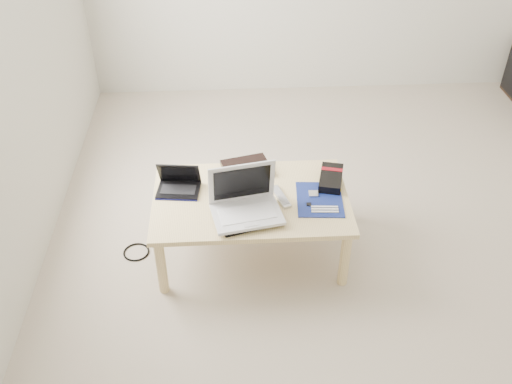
{
  "coord_description": "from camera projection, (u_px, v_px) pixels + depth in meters",
  "views": [
    {
      "loc": [
        -0.89,
        -2.62,
        2.37
      ],
      "look_at": [
        -0.74,
        -0.1,
        0.44
      ],
      "focal_mm": 40.0,
      "sensor_mm": 36.0,
      "label": 1
    }
  ],
  "objects": [
    {
      "name": "floor_cable_coil",
      "position": [
        136.0,
        252.0,
        3.42
      ],
      "size": [
        0.17,
        0.17,
        0.01
      ],
      "primitive_type": "torus",
      "rotation": [
        0.0,
        0.0,
        -0.13
      ],
      "color": "black",
      "rests_on": "ground"
    },
    {
      "name": "cable_coil",
      "position": [
        223.0,
        202.0,
        3.16
      ],
      "size": [
        0.12,
        0.12,
        0.01
      ],
      "primitive_type": "torus",
      "rotation": [
        0.0,
        0.0,
        -0.26
      ],
      "color": "black",
      "rests_on": "coffee_table"
    },
    {
      "name": "book",
      "position": [
        247.0,
        168.0,
        3.4
      ],
      "size": [
        0.32,
        0.29,
        0.03
      ],
      "color": "black",
      "rests_on": "coffee_table"
    },
    {
      "name": "gpu_box",
      "position": [
        331.0,
        178.0,
        3.3
      ],
      "size": [
        0.18,
        0.27,
        0.06
      ],
      "color": "black",
      "rests_on": "coffee_table"
    },
    {
      "name": "coffee_table",
      "position": [
        251.0,
        204.0,
        3.23
      ],
      "size": [
        1.1,
        0.7,
        0.4
      ],
      "color": "#E1C887",
      "rests_on": "ground"
    },
    {
      "name": "white_laptop",
      "position": [
        245.0,
        203.0,
        3.04
      ],
      "size": [
        0.41,
        0.32,
        0.26
      ],
      "color": "silver",
      "rests_on": "neoprene_sleeve"
    },
    {
      "name": "neoprene_sleeve",
      "position": [
        248.0,
        215.0,
        3.06
      ],
      "size": [
        0.39,
        0.33,
        0.02
      ],
      "primitive_type": "cube",
      "rotation": [
        0.0,
        0.0,
        0.3
      ],
      "color": "black",
      "rests_on": "coffee_table"
    },
    {
      "name": "remote",
      "position": [
        281.0,
        197.0,
        3.19
      ],
      "size": [
        0.11,
        0.21,
        0.02
      ],
      "color": "#B9B9BE",
      "rests_on": "coffee_table"
    },
    {
      "name": "motherboard",
      "position": [
        320.0,
        199.0,
        3.18
      ],
      "size": [
        0.28,
        0.33,
        0.01
      ],
      "color": "#0D1A53",
      "rests_on": "coffee_table"
    },
    {
      "name": "tablet",
      "position": [
        240.0,
        202.0,
        3.16
      ],
      "size": [
        0.27,
        0.21,
        0.01
      ],
      "color": "black",
      "rests_on": "coffee_table"
    },
    {
      "name": "ground",
      "position": [
        373.0,
        234.0,
        3.56
      ],
      "size": [
        4.0,
        4.0,
        0.0
      ],
      "primitive_type": "plane",
      "color": "#C1B19D",
      "rests_on": "ground"
    },
    {
      "name": "floor_cable_trail",
      "position": [
        157.0,
        243.0,
        3.48
      ],
      "size": [
        0.1,
        0.31,
        0.01
      ],
      "primitive_type": "cylinder",
      "rotation": [
        1.57,
        0.0,
        0.31
      ],
      "color": "black",
      "rests_on": "ground"
    },
    {
      "name": "netbook",
      "position": [
        179.0,
        185.0,
        3.24
      ],
      "size": [
        0.26,
        0.2,
        0.17
      ],
      "color": "black",
      "rests_on": "coffee_table"
    }
  ]
}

